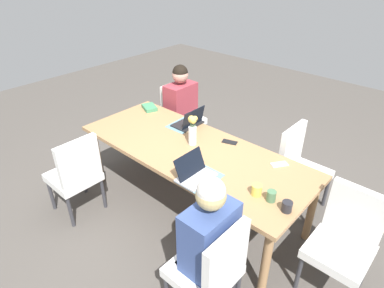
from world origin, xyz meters
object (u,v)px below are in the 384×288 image
at_px(laptop_far_left_near, 194,173).
at_px(chair_far_right_near, 76,173).
at_px(chair_near_left_mid, 180,114).
at_px(chair_near_right_mid, 299,165).
at_px(laptop_near_left_mid, 189,122).
at_px(chair_far_left_near, 211,268).
at_px(book_red_cover, 150,108).
at_px(coffee_mug_near_right, 257,190).
at_px(phone_silver, 279,164).
at_px(flower_vase, 193,129).
at_px(dining_table, 192,154).
at_px(coffee_mug_near_left, 287,206).
at_px(chair_head_left_left_far, 345,238).
at_px(phone_black, 230,142).
at_px(coffee_mug_centre_left, 271,196).
at_px(person_far_left_near, 209,255).

bearing_deg(laptop_far_left_near, chair_far_right_near, 24.01).
distance_m(chair_near_left_mid, laptop_far_left_near, 1.76).
bearing_deg(chair_far_right_near, laptop_far_left_near, -155.99).
height_order(chair_near_left_mid, chair_near_right_mid, same).
bearing_deg(laptop_far_left_near, laptop_near_left_mid, -44.77).
bearing_deg(chair_far_left_near, book_red_cover, -30.78).
relative_size(chair_far_right_near, coffee_mug_near_right, 9.98).
relative_size(laptop_far_left_near, phone_silver, 2.13).
bearing_deg(flower_vase, dining_table, 128.89).
bearing_deg(dining_table, flower_vase, -51.11).
bearing_deg(dining_table, book_red_cover, -18.28).
bearing_deg(book_red_cover, chair_far_right_near, 122.52).
xyz_separation_m(book_red_cover, phone_silver, (-1.76, 0.01, -0.02)).
bearing_deg(coffee_mug_near_left, chair_head_left_left_far, -144.30).
bearing_deg(chair_far_left_near, chair_head_left_left_far, -122.73).
height_order(dining_table, chair_far_left_near, chair_far_left_near).
distance_m(chair_head_left_left_far, chair_near_right_mid, 0.98).
height_order(flower_vase, book_red_cover, flower_vase).
relative_size(phone_black, phone_silver, 1.00).
distance_m(chair_head_left_left_far, coffee_mug_near_left, 0.54).
distance_m(chair_head_left_left_far, phone_silver, 0.79).
relative_size(chair_head_left_left_far, chair_far_right_near, 1.00).
relative_size(chair_near_right_mid, coffee_mug_centre_left, 10.05).
relative_size(laptop_far_left_near, phone_black, 2.13).
relative_size(dining_table, book_red_cover, 11.95).
distance_m(chair_far_right_near, chair_near_right_mid, 2.25).
height_order(chair_far_left_near, flower_vase, flower_vase).
height_order(chair_near_right_mid, coffee_mug_centre_left, chair_near_right_mid).
bearing_deg(chair_head_left_left_far, laptop_far_left_near, 20.12).
bearing_deg(coffee_mug_near_left, coffee_mug_centre_left, -9.57).
xyz_separation_m(flower_vase, phone_silver, (-0.82, -0.25, -0.17)).
bearing_deg(coffee_mug_near_right, coffee_mug_near_left, 177.75).
height_order(laptop_far_left_near, coffee_mug_near_right, laptop_far_left_near).
distance_m(dining_table, phone_silver, 0.84).
xyz_separation_m(chair_near_left_mid, laptop_near_left_mid, (-0.62, 0.49, 0.27)).
relative_size(chair_far_right_near, phone_silver, 6.00).
bearing_deg(laptop_far_left_near, chair_near_right_mid, -112.28).
height_order(chair_far_left_near, chair_near_left_mid, same).
height_order(chair_far_left_near, phone_silver, chair_far_left_near).
distance_m(flower_vase, coffee_mug_centre_left, 1.05).
bearing_deg(dining_table, chair_head_left_left_far, -176.53).
bearing_deg(coffee_mug_near_right, chair_near_left_mid, -28.89).
bearing_deg(dining_table, chair_near_right_mid, -135.52).
xyz_separation_m(chair_near_left_mid, flower_vase, (-0.91, 0.75, 0.40)).
height_order(person_far_left_near, chair_far_right_near, person_far_left_near).
distance_m(chair_head_left_left_far, phone_black, 1.34).
xyz_separation_m(laptop_near_left_mid, coffee_mug_near_left, (-1.46, 0.52, -0.00)).
relative_size(flower_vase, coffee_mug_centre_left, 3.49).
relative_size(chair_far_left_near, chair_head_left_left_far, 1.00).
height_order(book_red_cover, phone_silver, book_red_cover).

